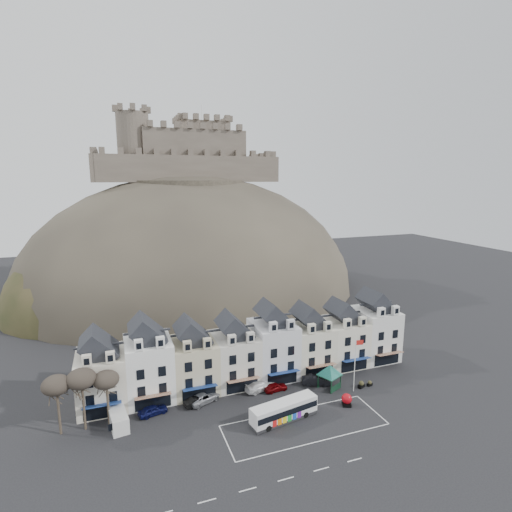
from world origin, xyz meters
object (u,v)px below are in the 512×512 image
(white_van, at_px, (118,419))
(car_white, at_px, (261,386))
(bus, at_px, (284,410))
(car_navy, at_px, (153,410))
(flagpole, at_px, (356,362))
(car_black, at_px, (197,401))
(car_maroon, at_px, (275,387))
(red_buoy, at_px, (347,400))
(car_charcoal, at_px, (317,380))
(car_silver, at_px, (204,397))
(bus_shelter, at_px, (330,370))

(white_van, xyz_separation_m, car_white, (21.40, 2.33, -0.33))
(bus, xyz_separation_m, car_navy, (-16.98, 7.58, -0.85))
(bus, distance_m, flagpole, 14.33)
(car_black, height_order, car_maroon, car_maroon)
(red_buoy, height_order, car_charcoal, red_buoy)
(bus, height_order, car_silver, bus)
(bus, xyz_separation_m, car_maroon, (1.91, 7.57, -0.90))
(bus, bearing_deg, flagpole, 3.08)
(flagpole, relative_size, car_charcoal, 1.83)
(white_van, bearing_deg, car_black, 0.19)
(car_navy, xyz_separation_m, car_charcoal, (25.93, -0.52, 0.09))
(car_black, bearing_deg, bus_shelter, -112.49)
(white_van, height_order, car_silver, white_van)
(white_van, relative_size, car_maroon, 1.32)
(car_maroon, bearing_deg, bus, 160.98)
(bus, relative_size, car_navy, 2.47)
(red_buoy, height_order, car_maroon, red_buoy)
(flagpole, height_order, car_white, flagpole)
(white_van, height_order, car_navy, white_van)
(car_black, xyz_separation_m, car_maroon, (12.53, -0.26, 0.00))
(bus, height_order, white_van, bus)
(flagpole, height_order, car_black, flagpole)
(red_buoy, relative_size, white_van, 0.37)
(bus_shelter, bearing_deg, car_navy, 151.44)
(red_buoy, bearing_deg, bus_shelter, 87.96)
(bus_shelter, bearing_deg, bus, -176.28)
(red_buoy, distance_m, car_navy, 28.16)
(flagpole, xyz_separation_m, car_white, (-13.74, 5.40, -4.27))
(car_black, height_order, car_white, car_white)
(white_van, bearing_deg, flagpole, -12.87)
(car_silver, bearing_deg, red_buoy, -136.44)
(car_navy, bearing_deg, white_van, 92.19)
(car_white, distance_m, car_maroon, 2.37)
(white_van, distance_m, car_black, 11.12)
(bus, distance_m, car_navy, 18.61)
(car_black, distance_m, car_white, 10.43)
(bus_shelter, xyz_separation_m, car_maroon, (-8.47, 2.07, -2.39))
(car_white, distance_m, car_charcoal, 9.30)
(car_silver, bearing_deg, bus_shelter, -121.90)
(bus_shelter, relative_size, car_navy, 1.37)
(red_buoy, height_order, car_silver, red_buoy)
(white_van, bearing_deg, car_silver, 1.86)
(white_van, relative_size, car_white, 0.96)
(bus_shelter, height_order, car_silver, bus_shelter)
(red_buoy, bearing_deg, car_charcoal, 100.02)
(flagpole, bearing_deg, white_van, 175.02)
(flagpole, relative_size, car_navy, 2.14)
(flagpole, bearing_deg, car_black, 169.16)
(bus, bearing_deg, bus_shelter, 17.68)
(car_navy, bearing_deg, car_black, -101.39)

